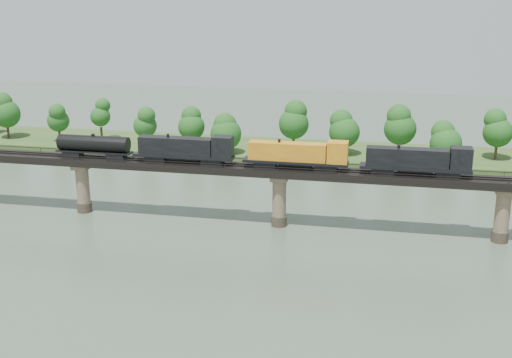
# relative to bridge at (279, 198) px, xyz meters

# --- Properties ---
(ground) EXTENTS (400.00, 400.00, 0.00)m
(ground) POSITION_rel_bridge_xyz_m (0.00, -30.00, -5.46)
(ground) COLOR #3D4D3E
(ground) RESTS_ON ground
(far_bank) EXTENTS (300.00, 24.00, 1.60)m
(far_bank) POSITION_rel_bridge_xyz_m (0.00, 55.00, -4.66)
(far_bank) COLOR #2F4A1D
(far_bank) RESTS_ON ground
(bridge) EXTENTS (236.00, 30.00, 11.50)m
(bridge) POSITION_rel_bridge_xyz_m (0.00, 0.00, 0.00)
(bridge) COLOR #473A2D
(bridge) RESTS_ON ground
(bridge_superstructure) EXTENTS (220.00, 4.90, 0.75)m
(bridge_superstructure) POSITION_rel_bridge_xyz_m (0.00, 0.00, 6.33)
(bridge_superstructure) COLOR black
(bridge_superstructure) RESTS_ON bridge
(far_treeline) EXTENTS (289.06, 17.54, 13.60)m
(far_treeline) POSITION_rel_bridge_xyz_m (-8.21, 50.52, 3.37)
(far_treeline) COLOR #382619
(far_treeline) RESTS_ON far_bank
(freight_train) EXTENTS (78.84, 3.07, 5.43)m
(freight_train) POSITION_rel_bridge_xyz_m (-4.03, -0.00, 8.63)
(freight_train) COLOR black
(freight_train) RESTS_ON bridge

